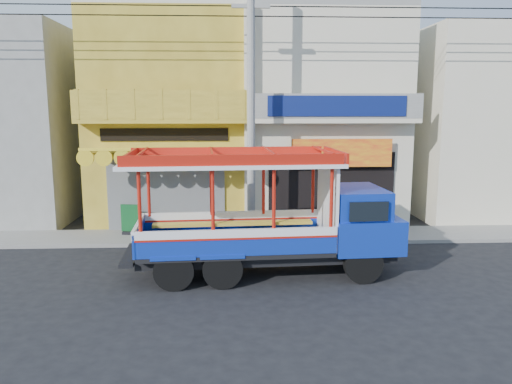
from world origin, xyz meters
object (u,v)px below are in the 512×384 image
potted_plant_a (369,217)px  potted_plant_b (386,224)px  potted_plant_c (361,221)px  songthaew_truck (284,215)px  green_sign (131,222)px  utility_pole (256,91)px

potted_plant_a → potted_plant_b: (0.28, -1.15, -0.01)m
potted_plant_a → potted_plant_c: potted_plant_c is taller
potted_plant_c → potted_plant_a: bearing=158.8°
songthaew_truck → green_sign: songthaew_truck is taller
utility_pole → green_sign: (-4.32, 1.00, -4.47)m
potted_plant_a → potted_plant_b: 1.18m
songthaew_truck → green_sign: (-4.94, 4.09, -1.08)m
potted_plant_a → potted_plant_b: size_ratio=1.02×
potted_plant_b → potted_plant_c: (-0.79, 0.37, 0.05)m
potted_plant_b → potted_plant_c: 0.87m
green_sign → potted_plant_c: 8.02m
green_sign → potted_plant_b: bearing=-5.3°
utility_pole → songthaew_truck: (0.62, -3.09, -3.40)m
potted_plant_c → potted_plant_b: bearing=76.6°
songthaew_truck → potted_plant_c: size_ratio=7.45×
potted_plant_b → potted_plant_c: size_ratio=0.90×
songthaew_truck → potted_plant_b: 5.17m
potted_plant_a → potted_plant_c: size_ratio=0.92×
songthaew_truck → potted_plant_b: size_ratio=8.29×
songthaew_truck → potted_plant_a: 5.78m
songthaew_truck → utility_pole: bearing=101.3°
utility_pole → potted_plant_b: (4.47, 0.18, -4.47)m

